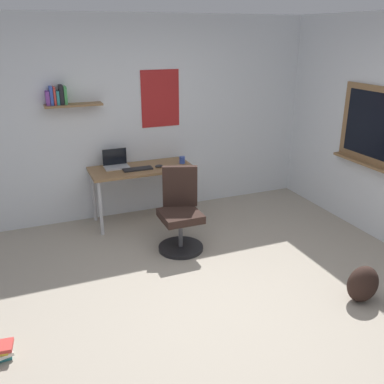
{
  "coord_description": "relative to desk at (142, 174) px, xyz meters",
  "views": [
    {
      "loc": [
        -1.46,
        -3.03,
        2.38
      ],
      "look_at": [
        0.06,
        0.73,
        0.85
      ],
      "focal_mm": 39.91,
      "sensor_mm": 36.0,
      "label": 1
    }
  ],
  "objects": [
    {
      "name": "computer_mouse",
      "position": [
        0.21,
        -0.07,
        0.1
      ],
      "size": [
        0.1,
        0.06,
        0.03
      ],
      "primitive_type": "ellipsoid",
      "color": "#262628",
      "rests_on": "desk"
    },
    {
      "name": "coffee_mug",
      "position": [
        0.56,
        -0.02,
        0.13
      ],
      "size": [
        0.08,
        0.08,
        0.09
      ],
      "primitive_type": "cylinder",
      "color": "#334CA5",
      "rests_on": "desk"
    },
    {
      "name": "laptop",
      "position": [
        -0.29,
        0.14,
        0.14
      ],
      "size": [
        0.31,
        0.21,
        0.23
      ],
      "color": "#ADAFB5",
      "rests_on": "desk"
    },
    {
      "name": "keyboard",
      "position": [
        -0.07,
        -0.07,
        0.09
      ],
      "size": [
        0.37,
        0.13,
        0.02
      ],
      "primitive_type": "cube",
      "color": "black",
      "rests_on": "desk"
    },
    {
      "name": "office_chair",
      "position": [
        0.19,
        -0.9,
        -0.25
      ],
      "size": [
        0.53,
        0.55,
        0.95
      ],
      "color": "black",
      "rests_on": "ground"
    },
    {
      "name": "ground_plane",
      "position": [
        0.1,
        -2.08,
        -0.66
      ],
      "size": [
        5.2,
        5.2,
        0.0
      ],
      "primitive_type": "plane",
      "color": "#9E9384",
      "rests_on": "ground"
    },
    {
      "name": "wall_back",
      "position": [
        0.09,
        0.37,
        0.65
      ],
      "size": [
        5.0,
        0.3,
        2.6
      ],
      "color": "silver",
      "rests_on": "ground"
    },
    {
      "name": "backpack",
      "position": [
        1.39,
        -2.55,
        -0.47
      ],
      "size": [
        0.32,
        0.22,
        0.36
      ],
      "primitive_type": "ellipsoid",
      "color": "black",
      "rests_on": "ground"
    },
    {
      "name": "desk",
      "position": [
        0.0,
        0.0,
        0.0
      ],
      "size": [
        1.31,
        0.59,
        0.74
      ],
      "color": "olive",
      "rests_on": "ground"
    }
  ]
}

